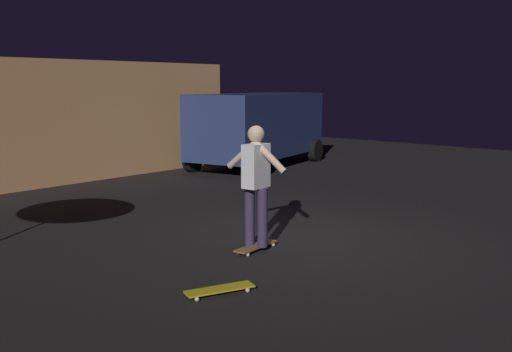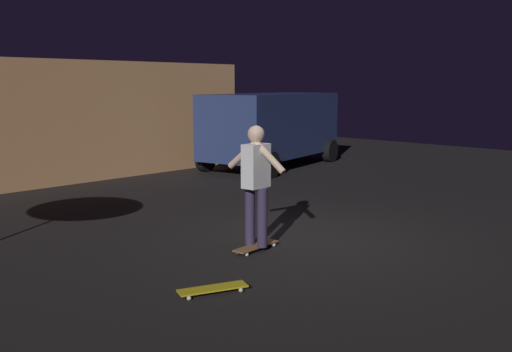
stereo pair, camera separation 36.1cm
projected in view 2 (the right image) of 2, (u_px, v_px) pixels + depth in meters
name	position (u px, v px, depth m)	size (l,w,h in m)	color
ground_plane	(298.00, 239.00, 8.52)	(28.00, 28.00, 0.00)	black
low_building	(22.00, 119.00, 14.32)	(10.69, 4.36, 2.85)	tan
parked_van	(272.00, 125.00, 15.86)	(4.89, 3.01, 2.03)	navy
skateboard_ridden	(256.00, 246.00, 7.93)	(0.79, 0.27, 0.07)	olive
skateboard_spare	(213.00, 289.00, 6.29)	(0.80, 0.48, 0.07)	gold
skater	(256.00, 177.00, 7.77)	(0.40, 0.99, 1.67)	#382D4C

